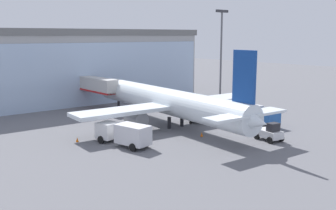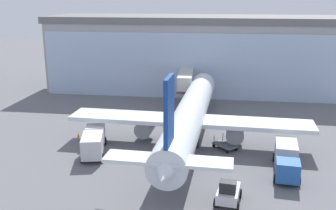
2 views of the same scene
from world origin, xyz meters
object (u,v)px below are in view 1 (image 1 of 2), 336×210
Objects in this scene: fuel_truck at (255,114)px; pushback_tug at (270,133)px; airplane at (167,102)px; safety_cone_nose at (202,134)px; jet_bridge at (91,84)px; safety_cone_wingtip at (77,140)px; apron_light_mast at (221,47)px; catering_truck at (124,133)px; baggage_cart at (199,120)px.

pushback_tug is at bearing -33.51° from fuel_truck.
airplane reaches higher than fuel_truck.
airplane is at bearing 82.86° from safety_cone_nose.
jet_bridge reaches higher than fuel_truck.
jet_bridge is 27.27m from safety_cone_nose.
airplane is 12.92m from fuel_truck.
safety_cone_wingtip is at bearing 94.34° from airplane.
airplane is at bearing -118.81° from fuel_truck.
apron_light_mast reaches higher than fuel_truck.
apron_light_mast is 31.75× the size of safety_cone_wingtip.
airplane reaches higher than catering_truck.
fuel_truck is 9.34m from pushback_tug.
fuel_truck is at bearing -122.37° from airplane.
safety_cone_nose is (9.81, -3.03, -1.19)m from catering_truck.
fuel_truck reaches higher than baggage_cart.
baggage_cart is 18.58m from safety_cone_wingtip.
jet_bridge reaches higher than safety_cone_nose.
jet_bridge is at bearing 157.51° from apron_light_mast.
catering_truck is (-10.79, -4.82, -1.91)m from airplane.
fuel_truck is 11.16m from safety_cone_nose.
safety_cone_nose is (-4.80, 6.85, -0.70)m from pushback_tug.
jet_bridge is 4.51× the size of baggage_cart.
pushback_tug is at bearing -134.54° from catering_truck.
airplane reaches higher than pushback_tug.
jet_bridge is 19.20m from airplane.
jet_bridge is 1.88× the size of catering_truck.
airplane is 11.98m from catering_truck.
pushback_tug is 6.32× the size of safety_cone_wingtip.
jet_bridge is 25.94m from catering_truck.
fuel_truck reaches higher than pushback_tug.
jet_bridge is 1.89× the size of fuel_truck.
baggage_cart reaches higher than safety_cone_wingtip.
safety_cone_nose is (-23.10, -17.33, -10.17)m from apron_light_mast.
airplane is 11.78× the size of baggage_cart.
fuel_truck is (20.90, -2.99, 0.00)m from catering_truck.
safety_cone_nose is 1.00× the size of safety_cone_wingtip.
safety_cone_nose is at bearing -117.63° from catering_truck.
airplane is 14.54m from safety_cone_wingtip.
jet_bridge reaches higher than safety_cone_wingtip.
catering_truck is 13.78× the size of safety_cone_nose.
safety_cone_wingtip is at bearing -165.74° from apron_light_mast.
apron_light_mast reaches higher than safety_cone_nose.
safety_cone_nose is (-11.09, -0.04, -1.19)m from fuel_truck.
baggage_cart is (-17.91, -11.67, -9.95)m from apron_light_mast.
baggage_cart is at bearing -124.75° from fuel_truck.
airplane is 10.70× the size of pushback_tug.
pushback_tug is at bearing -39.67° from safety_cone_wingtip.
jet_bridge is 23.25m from safety_cone_wingtip.
airplane is (-22.12, -9.48, -7.07)m from apron_light_mast.
apron_light_mast is 5.02× the size of pushback_tug.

